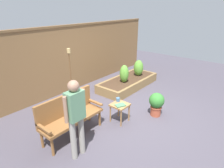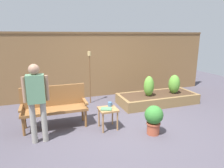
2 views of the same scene
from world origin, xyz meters
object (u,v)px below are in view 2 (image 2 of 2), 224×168
Objects in this scene: shrub_near_bench at (149,86)px; side_table at (108,112)px; tiki_torch at (90,68)px; potted_boxwood at (154,118)px; shrub_far_corner at (174,84)px; cup_on_table at (110,104)px; book_on_table at (106,109)px; person_by_bench at (36,97)px; garden_bench at (54,104)px.

side_table is at bearing -146.81° from shrub_near_bench.
tiki_torch is at bearing 89.12° from side_table.
shrub_far_corner is (1.66, 1.61, 0.22)m from potted_boxwood.
tiki_torch is (-0.06, 1.73, 0.57)m from cup_on_table.
person_by_bench is at bearing -153.24° from book_on_table.
potted_boxwood is (0.75, -0.68, -0.16)m from cup_on_table.
cup_on_table is 2.58m from shrub_far_corner.
garden_bench is 2.24m from potted_boxwood.
potted_boxwood is at bearing -11.06° from person_by_bench.
shrub_far_corner is 4.13m from person_by_bench.
shrub_near_bench is at bearing 20.85° from person_by_bench.
cup_on_table is at bearing -88.02° from tiki_torch.
side_table is 0.76× the size of potted_boxwood.
tiki_torch reaches higher than garden_bench.
side_table is 1.99m from tiki_torch.
side_table is (1.11, -0.54, -0.15)m from garden_bench.
person_by_bench reaches higher than book_on_table.
shrub_far_corner reaches higher than potted_boxwood.
side_table is at bearing 4.45° from person_by_bench.
shrub_far_corner is at bearing 47.91° from book_on_table.
tiki_torch reaches higher than cup_on_table.
side_table is at bearing -90.88° from tiki_torch.
side_table is at bearing 146.13° from potted_boxwood.
garden_bench reaches higher than book_on_table.
cup_on_table is 0.21× the size of potted_boxwood.
person_by_bench reaches higher than potted_boxwood.
shrub_far_corner reaches higher than book_on_table.
side_table is 2.01× the size of book_on_table.
book_on_table is 2.00m from shrub_near_bench.
tiki_torch is 1.02× the size of person_by_bench.
garden_bench is 0.90× the size of tiki_torch.
potted_boxwood is 2.40m from person_by_bench.
person_by_bench is (-3.06, -1.17, 0.34)m from shrub_near_bench.
shrub_near_bench reaches higher than cup_on_table.
shrub_far_corner reaches higher than cup_on_table.
shrub_near_bench is at bearing 31.37° from cup_on_table.
side_table is at bearing 69.08° from book_on_table.
tiki_torch is at bearing 53.07° from person_by_bench.
garden_bench is 1.25m from side_table.
shrub_far_corner is (2.40, 0.93, 0.06)m from cup_on_table.
person_by_bench is at bearing -171.21° from cup_on_table.
side_table is 1.00m from potted_boxwood.
shrub_far_corner is (3.61, 0.52, 0.04)m from garden_bench.
garden_bench is 3.00× the size of side_table.
person_by_bench is (-1.45, -0.11, 0.54)m from side_table.
garden_bench is at bearing -171.83° from shrub_far_corner.
cup_on_table is 0.08× the size of tiki_torch.
shrub_far_corner is 2.64m from tiki_torch.
shrub_far_corner is at bearing 8.17° from garden_bench.
book_on_table reaches higher than side_table.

